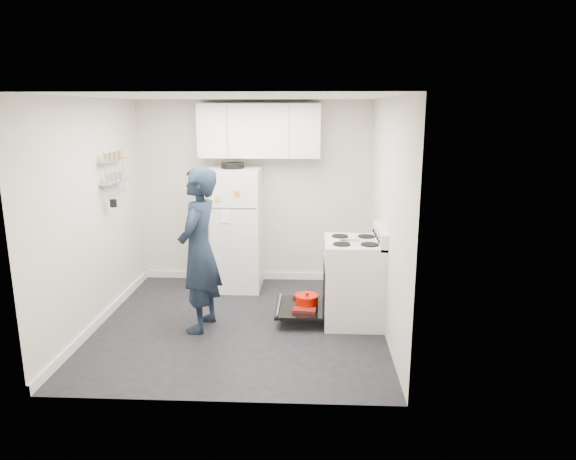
{
  "coord_description": "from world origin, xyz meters",
  "views": [
    {
      "loc": [
        0.79,
        -5.4,
        2.38
      ],
      "look_at": [
        0.53,
        0.21,
        1.05
      ],
      "focal_mm": 32.0,
      "sensor_mm": 36.0,
      "label": 1
    }
  ],
  "objects_px": {
    "open_oven_door": "(303,305)",
    "electric_range": "(352,282)",
    "person": "(199,250)",
    "refrigerator": "(234,228)"
  },
  "relations": [
    {
      "from": "open_oven_door",
      "to": "person",
      "type": "distance_m",
      "value": 1.35
    },
    {
      "from": "person",
      "to": "refrigerator",
      "type": "bearing_deg",
      "value": -178.27
    },
    {
      "from": "electric_range",
      "to": "refrigerator",
      "type": "relative_size",
      "value": 0.65
    },
    {
      "from": "refrigerator",
      "to": "open_oven_door",
      "type": "bearing_deg",
      "value": -49.26
    },
    {
      "from": "open_oven_door",
      "to": "person",
      "type": "height_order",
      "value": "person"
    },
    {
      "from": "open_oven_door",
      "to": "refrigerator",
      "type": "relative_size",
      "value": 0.42
    },
    {
      "from": "open_oven_door",
      "to": "electric_range",
      "type": "bearing_deg",
      "value": -0.34
    },
    {
      "from": "electric_range",
      "to": "open_oven_door",
      "type": "bearing_deg",
      "value": 179.66
    },
    {
      "from": "electric_range",
      "to": "person",
      "type": "xyz_separation_m",
      "value": [
        -1.67,
        -0.28,
        0.43
      ]
    },
    {
      "from": "electric_range",
      "to": "open_oven_door",
      "type": "height_order",
      "value": "electric_range"
    }
  ]
}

